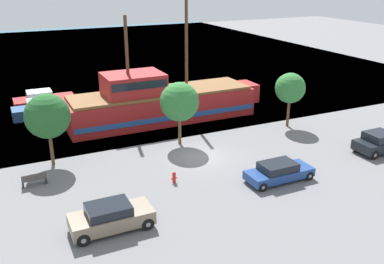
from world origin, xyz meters
name	(u,v)px	position (x,y,z in m)	size (l,w,h in m)	color
ground_plane	(201,156)	(0.00, 0.00, 0.00)	(160.00, 160.00, 0.00)	slate
water_surface	(80,57)	(0.00, 44.00, 0.00)	(80.00, 80.00, 0.00)	#38667F
pirate_ship	(159,102)	(0.26, 9.10, 1.70)	(18.44, 4.79, 10.73)	#A31E1E
moored_boat_dockside	(44,101)	(-8.83, 17.80, 0.66)	(5.87, 2.48, 1.73)	maroon
moored_boat_outer	(46,109)	(-9.03, 14.74, 0.66)	(6.23, 2.05, 1.70)	navy
parked_car_curb_front	(111,217)	(-8.57, -6.59, 0.75)	(4.36, 1.95, 1.50)	#7F705B
parked_car_curb_mid	(379,142)	(12.56, -5.07, 0.78)	(3.81, 2.00, 1.58)	black
parked_car_curb_rear	(279,172)	(2.85, -5.72, 0.64)	(4.51, 1.84, 1.28)	navy
fire_hydrant	(174,177)	(-3.46, -3.08, 0.41)	(0.42, 0.25, 0.76)	red
bench_promenade_east	(34,179)	(-11.70, 0.38, 0.43)	(1.53, 0.45, 0.85)	#4C4742
tree_row_east	(47,116)	(-10.13, 3.22, 3.61)	(3.11, 3.11, 5.18)	brown
tree_row_mideast	(179,102)	(-0.41, 2.91, 3.47)	(3.04, 3.04, 5.00)	brown
tree_row_midwest	(290,88)	(9.91, 2.65, 3.45)	(2.61, 2.61, 4.78)	brown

